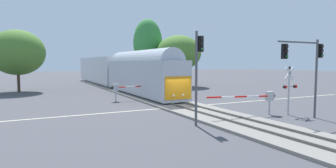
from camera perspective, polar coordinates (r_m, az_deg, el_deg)
name	(u,v)px	position (r m, az deg, el deg)	size (l,w,h in m)	color
ground_plane	(181,107)	(25.87, 2.68, -4.62)	(220.00, 220.00, 0.00)	#47474C
road_centre_stripe	(181,107)	(25.87, 2.68, -4.61)	(44.00, 0.20, 0.01)	beige
railway_track	(181,106)	(25.85, 2.68, -4.41)	(4.40, 80.00, 0.32)	gray
commuter_train	(117,70)	(44.32, -10.26, 2.71)	(3.04, 42.52, 5.16)	#B2B7C1
crossing_gate_near	(262,97)	(22.74, 18.36, -2.48)	(6.38, 0.40, 1.80)	#B7B7BC
crossing_signal_mast	(289,85)	(23.52, 23.17, -0.20)	(1.36, 0.44, 3.79)	#B2B2B7
crossing_gate_far	(122,88)	(30.08, -9.24, -0.73)	(5.98, 0.40, 1.80)	#B7B7BC
traffic_signal_near_right	(307,59)	(22.18, 26.10, 4.50)	(4.34, 0.38, 5.67)	#4C4C51
traffic_signal_median	(198,63)	(18.06, 6.09, 4.23)	(0.53, 0.38, 6.01)	#4C4C51
elm_centre_background	(148,43)	(50.67, -4.09, 8.24)	(5.08, 5.08, 11.62)	#4C3828
oak_far_right	(179,53)	(47.61, 2.18, 6.24)	(7.45, 7.45, 8.51)	brown
pine_left_background	(17,53)	(43.45, -27.97, 5.60)	(7.10, 7.10, 8.39)	#4C3828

